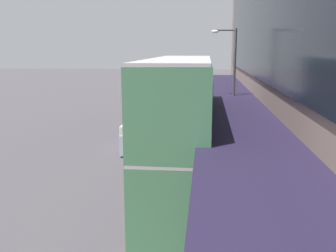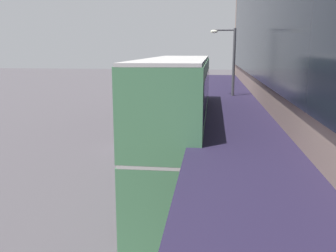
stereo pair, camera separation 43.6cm
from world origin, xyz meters
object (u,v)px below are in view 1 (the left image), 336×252
object	(u,v)px
sedan_lead_mid	(152,117)
pedestrian_at_kerb	(247,202)
street_lamp	(231,85)
transit_bus_kerbside_rear	(180,126)
transit_bus_kerbside_front	(196,99)
vw_van	(139,133)
sedan_trailing_mid	(140,92)
sedan_oncoming_front	(177,87)

from	to	relation	value
sedan_lead_mid	pedestrian_at_kerb	xyz separation A→B (m)	(6.28, -19.48, 0.41)
street_lamp	sedan_lead_mid	bearing A→B (deg)	122.22
transit_bus_kerbside_rear	pedestrian_at_kerb	bearing A→B (deg)	-47.20
transit_bus_kerbside_front	vw_van	distance (m)	13.35
transit_bus_kerbside_front	pedestrian_at_kerb	world-z (taller)	transit_bus_kerbside_front
transit_bus_kerbside_rear	street_lamp	distance (m)	7.32
sedan_trailing_mid	vw_van	size ratio (longest dim) A/B	1.09
street_lamp	vw_van	bearing A→B (deg)	164.22
street_lamp	sedan_oncoming_front	bearing A→B (deg)	99.41
vw_van	pedestrian_at_kerb	world-z (taller)	pedestrian_at_kerb
sedan_lead_mid	transit_bus_kerbside_rear	bearing A→B (deg)	-77.67
sedan_oncoming_front	vw_van	size ratio (longest dim) A/B	1.08
sedan_lead_mid	pedestrian_at_kerb	world-z (taller)	pedestrian_at_kerb
pedestrian_at_kerb	sedan_trailing_mid	bearing A→B (deg)	105.56
transit_bus_kerbside_rear	street_lamp	size ratio (longest dim) A/B	1.46
transit_bus_kerbside_front	transit_bus_kerbside_rear	bearing A→B (deg)	-90.38
sedan_oncoming_front	vw_van	world-z (taller)	vw_van
transit_bus_kerbside_front	sedan_trailing_mid	bearing A→B (deg)	120.06
transit_bus_kerbside_front	pedestrian_at_kerb	size ratio (longest dim) A/B	5.79
sedan_trailing_mid	sedan_oncoming_front	xyz separation A→B (m)	(4.54, 7.79, -0.00)
transit_bus_kerbside_front	street_lamp	world-z (taller)	street_lamp
transit_bus_kerbside_front	sedan_oncoming_front	distance (m)	22.13
transit_bus_kerbside_rear	sedan_lead_mid	world-z (taller)	transit_bus_kerbside_rear
sedan_trailing_mid	transit_bus_kerbside_front	bearing A→B (deg)	-59.94
sedan_oncoming_front	vw_van	distance (m)	34.69
sedan_lead_mid	street_lamp	size ratio (longest dim) A/B	0.65
pedestrian_at_kerb	street_lamp	world-z (taller)	street_lamp
transit_bus_kerbside_front	pedestrian_at_kerb	bearing A→B (deg)	-84.07
transit_bus_kerbside_rear	sedan_lead_mid	xyz separation A→B (m)	(-3.63, 16.62, -2.63)
transit_bus_kerbside_rear	pedestrian_at_kerb	distance (m)	4.49
sedan_oncoming_front	street_lamp	size ratio (longest dim) A/B	0.64
transit_bus_kerbside_front	sedan_trailing_mid	xyz separation A→B (m)	(-8.12, 14.02, -1.09)
sedan_trailing_mid	sedan_oncoming_front	world-z (taller)	sedan_trailing_mid
sedan_trailing_mid	sedan_lead_mid	xyz separation A→B (m)	(4.34, -18.68, 0.03)
sedan_lead_mid	sedan_oncoming_front	world-z (taller)	sedan_lead_mid
sedan_lead_mid	pedestrian_at_kerb	size ratio (longest dim) A/B	2.69
sedan_lead_mid	sedan_trailing_mid	bearing A→B (deg)	103.08
sedan_oncoming_front	transit_bus_kerbside_rear	bearing A→B (deg)	-85.45
transit_bus_kerbside_front	sedan_trailing_mid	size ratio (longest dim) A/B	2.16
transit_bus_kerbside_rear	vw_van	bearing A→B (deg)	111.60
transit_bus_kerbside_front	transit_bus_kerbside_rear	xyz separation A→B (m)	(-0.14, -21.28, 1.57)
sedan_trailing_mid	sedan_lead_mid	bearing A→B (deg)	-76.92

